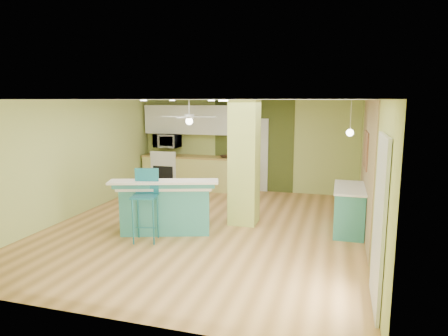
% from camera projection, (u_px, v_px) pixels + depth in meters
% --- Properties ---
extents(floor, '(6.00, 7.00, 0.01)m').
position_uv_depth(floor, '(206.00, 227.00, 7.92)').
color(floor, '#9F6D37').
rests_on(floor, ground).
extents(ceiling, '(6.00, 7.00, 0.01)m').
position_uv_depth(ceiling, '(205.00, 99.00, 7.50)').
color(ceiling, white).
rests_on(ceiling, wall_back).
extents(wall_back, '(6.00, 0.01, 2.50)m').
position_uv_depth(wall_back, '(247.00, 146.00, 11.03)').
color(wall_back, '#B7C469').
rests_on(wall_back, floor).
extents(wall_front, '(6.00, 0.01, 2.50)m').
position_uv_depth(wall_front, '(102.00, 214.00, 4.39)').
color(wall_front, '#B7C469').
rests_on(wall_front, floor).
extents(wall_left, '(0.01, 7.00, 2.50)m').
position_uv_depth(wall_left, '(73.00, 159.00, 8.54)').
color(wall_left, '#B7C469').
rests_on(wall_left, floor).
extents(wall_right, '(0.01, 7.00, 2.50)m').
position_uv_depth(wall_right, '(370.00, 173.00, 6.88)').
color(wall_right, '#B7C469').
rests_on(wall_right, floor).
extents(wood_panel, '(0.02, 3.40, 2.50)m').
position_uv_depth(wood_panel, '(367.00, 167.00, 7.45)').
color(wood_panel, '#8C7350').
rests_on(wood_panel, floor).
extents(olive_accent, '(2.20, 0.02, 2.50)m').
position_uv_depth(olive_accent, '(254.00, 146.00, 10.95)').
color(olive_accent, '#475120').
rests_on(olive_accent, floor).
extents(interior_door, '(0.82, 0.05, 2.00)m').
position_uv_depth(interior_door, '(253.00, 155.00, 10.97)').
color(interior_door, silver).
rests_on(interior_door, floor).
extents(french_door, '(0.04, 1.08, 2.10)m').
position_uv_depth(french_door, '(379.00, 223.00, 4.75)').
color(french_door, silver).
rests_on(french_door, floor).
extents(column, '(0.55, 0.55, 2.50)m').
position_uv_depth(column, '(244.00, 163.00, 8.00)').
color(column, '#B4C25A').
rests_on(column, floor).
extents(kitchen_run, '(3.25, 0.63, 0.94)m').
position_uv_depth(kitchen_run, '(199.00, 173.00, 11.23)').
color(kitchen_run, '#D0CA6C').
rests_on(kitchen_run, floor).
extents(stove, '(0.76, 0.66, 1.08)m').
position_uv_depth(stove, '(168.00, 172.00, 11.48)').
color(stove, white).
rests_on(stove, floor).
extents(upper_cabinets, '(3.20, 0.34, 0.80)m').
position_uv_depth(upper_cabinets, '(200.00, 120.00, 11.09)').
color(upper_cabinets, silver).
rests_on(upper_cabinets, wall_back).
extents(microwave, '(0.70, 0.48, 0.39)m').
position_uv_depth(microwave, '(167.00, 141.00, 11.34)').
color(microwave, silver).
rests_on(microwave, wall_back).
extents(ceiling_fan, '(1.41, 1.41, 0.61)m').
position_uv_depth(ceiling_fan, '(189.00, 117.00, 9.77)').
color(ceiling_fan, white).
rests_on(ceiling_fan, ceiling).
extents(pendant_lamp, '(0.14, 0.14, 0.69)m').
position_uv_depth(pendant_lamp, '(350.00, 132.00, 7.58)').
color(pendant_lamp, white).
rests_on(pendant_lamp, ceiling).
extents(wall_decor, '(0.03, 0.90, 0.70)m').
position_uv_depth(wall_decor, '(366.00, 150.00, 7.60)').
color(wall_decor, brown).
rests_on(wall_decor, wood_panel).
extents(peninsula, '(2.09, 1.57, 1.05)m').
position_uv_depth(peninsula, '(167.00, 206.00, 7.67)').
color(peninsula, teal).
rests_on(peninsula, floor).
extents(bar_stool, '(0.52, 0.52, 1.29)m').
position_uv_depth(bar_stool, '(146.00, 193.00, 7.08)').
color(bar_stool, '#1B6A7D').
rests_on(bar_stool, floor).
extents(side_counter, '(0.57, 1.34, 0.87)m').
position_uv_depth(side_counter, '(349.00, 209.00, 7.63)').
color(side_counter, teal).
rests_on(side_counter, floor).
extents(fruit_bowl, '(0.34, 0.34, 0.07)m').
position_uv_depth(fruit_bowl, '(225.00, 156.00, 10.87)').
color(fruit_bowl, '#352315').
rests_on(fruit_bowl, kitchen_run).
extents(canister, '(0.16, 0.16, 0.16)m').
position_uv_depth(canister, '(151.00, 180.00, 7.54)').
color(canister, yellow).
rests_on(canister, peninsula).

